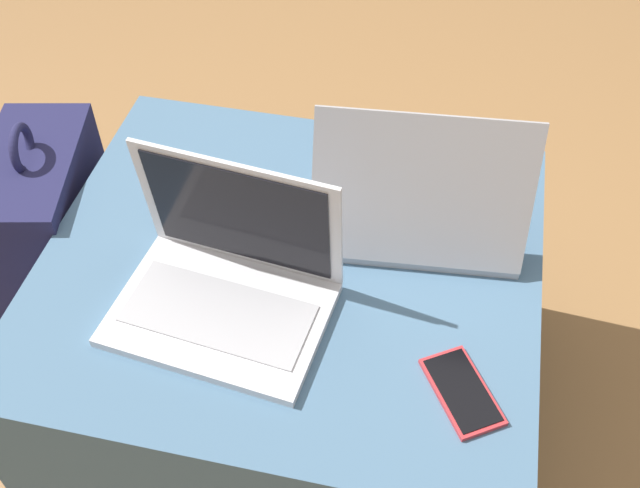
{
  "coord_description": "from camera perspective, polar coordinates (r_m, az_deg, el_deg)",
  "views": [
    {
      "loc": [
        0.22,
        -0.79,
        1.41
      ],
      "look_at": [
        0.06,
        -0.02,
        0.54
      ],
      "focal_mm": 42.0,
      "sensor_mm": 36.0,
      "label": 1
    }
  ],
  "objects": [
    {
      "name": "ground_plane",
      "position": [
        1.63,
        -1.81,
        -11.9
      ],
      "size": [
        14.0,
        14.0,
        0.0
      ],
      "primitive_type": "plane",
      "color": "#9E7042"
    },
    {
      "name": "ottoman",
      "position": [
        1.43,
        -2.03,
        -7.23
      ],
      "size": [
        0.83,
        0.74,
        0.46
      ],
      "color": "#2A3D4E",
      "rests_on": "ground_plane"
    },
    {
      "name": "laptop_near",
      "position": [
        1.17,
        -7.12,
        -2.73
      ],
      "size": [
        0.35,
        0.27,
        0.24
      ],
      "rotation": [
        0.0,
        0.0,
        -0.12
      ],
      "color": "silver",
      "rests_on": "ottoman"
    },
    {
      "name": "laptop_far",
      "position": [
        1.27,
        7.45,
        2.94
      ],
      "size": [
        0.37,
        0.29,
        0.26
      ],
      "rotation": [
        0.0,
        0.0,
        3.23
      ],
      "color": "#B7B7BC",
      "rests_on": "ottoman"
    },
    {
      "name": "cell_phone",
      "position": [
        1.12,
        10.76,
        -10.97
      ],
      "size": [
        0.14,
        0.16,
        0.01
      ],
      "rotation": [
        0.0,
        0.0,
        0.57
      ],
      "color": "red",
      "rests_on": "ottoman"
    },
    {
      "name": "backpack",
      "position": [
        1.66,
        -19.47,
        -0.46
      ],
      "size": [
        0.28,
        0.36,
        0.56
      ],
      "rotation": [
        0.0,
        0.0,
        -1.36
      ],
      "color": "#23234C",
      "rests_on": "ground_plane"
    }
  ]
}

